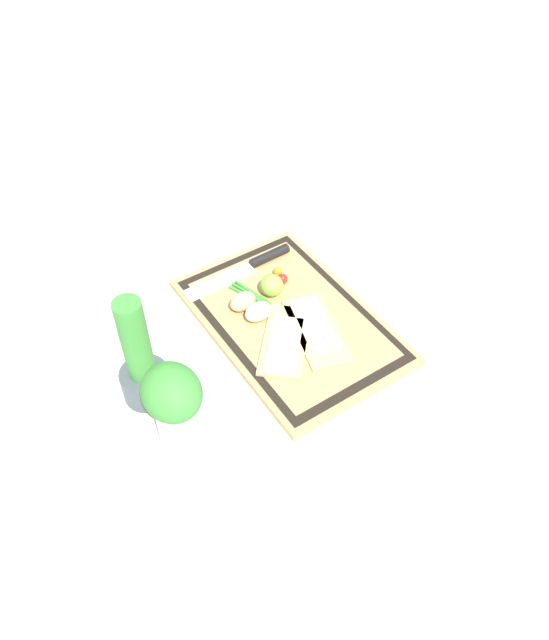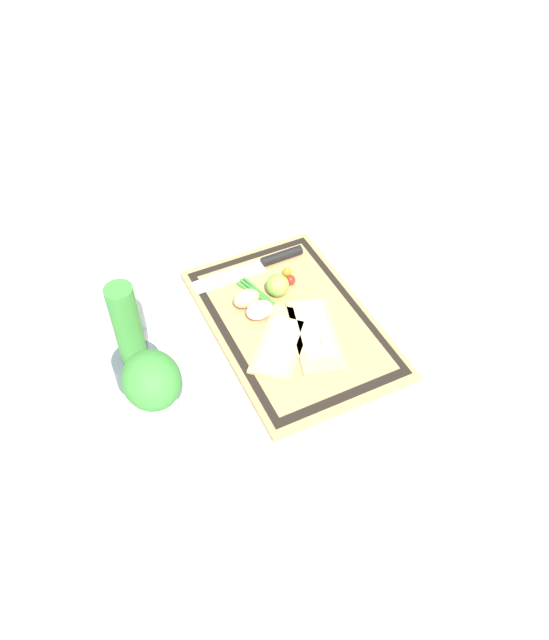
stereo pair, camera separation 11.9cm
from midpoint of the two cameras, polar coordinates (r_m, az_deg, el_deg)
ground_plane at (r=1.34m, az=4.12°, el=-0.61°), size 6.00×6.00×0.00m
cutting_board at (r=1.33m, az=4.14°, el=-0.35°), size 0.49×0.33×0.02m
pizza_slice_near at (r=1.29m, az=6.36°, el=-1.34°), size 0.22×0.14×0.02m
pizza_slice_far at (r=1.27m, az=3.33°, el=-2.17°), size 0.20×0.20×0.02m
knife at (r=1.44m, az=1.61°, el=5.21°), size 0.04×0.27×0.02m
egg_brown at (r=1.33m, az=-0.03°, el=1.85°), size 0.04×0.06×0.04m
egg_pink at (r=1.31m, az=1.23°, el=0.78°), size 0.04×0.06×0.04m
lime at (r=1.36m, az=2.78°, el=3.08°), size 0.05×0.05×0.05m
cherry_tomato_red at (r=1.39m, az=3.92°, el=3.56°), size 0.02×0.02×0.02m
cherry_tomato_yellow at (r=1.41m, az=3.60°, el=4.28°), size 0.02×0.02×0.02m
scallion_bunch at (r=1.33m, az=3.47°, el=0.53°), size 0.27×0.11×0.01m
herb_pot at (r=1.19m, az=-9.94°, el=-3.06°), size 0.09×0.09×0.25m
sauce_jar at (r=1.33m, az=-9.40°, el=1.69°), size 0.08×0.08×0.11m
herb_glass at (r=1.07m, az=-7.78°, el=-6.87°), size 0.11×0.10×0.21m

